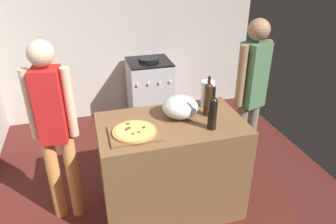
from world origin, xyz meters
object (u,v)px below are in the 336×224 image
pizza (134,131)px  stove (150,91)px  paper_towel_roll (207,94)px  mixing_bowl (180,107)px  person_in_stripes (54,126)px  person_in_red (251,92)px  wine_bottle_dark (213,112)px  wine_bottle_amber (208,98)px

pizza → stove: bearing=74.2°
paper_towel_roll → mixing_bowl: bearing=-155.5°
person_in_stripes → person_in_red: bearing=4.1°
stove → person_in_stripes: (-1.15, -1.63, 0.50)m
pizza → paper_towel_roll: (0.75, 0.34, 0.09)m
mixing_bowl → wine_bottle_dark: 0.33m
stove → person_in_red: 1.74m
wine_bottle_amber → person_in_stripes: 1.31m
paper_towel_roll → stove: size_ratio=0.27×
wine_bottle_amber → person_in_red: (0.56, 0.24, -0.11)m
wine_bottle_dark → person_in_stripes: size_ratio=0.22×
person_in_red → pizza: bearing=-162.1°
paper_towel_roll → person_in_stripes: size_ratio=0.15×
mixing_bowl → paper_towel_roll: size_ratio=1.26×
wine_bottle_amber → paper_towel_roll: bearing=69.0°
pizza → mixing_bowl: size_ratio=1.11×
stove → person_in_stripes: bearing=-125.3°
pizza → person_in_red: person_in_red is taller
mixing_bowl → wine_bottle_dark: wine_bottle_dark is taller
pizza → wine_bottle_amber: 0.72m
wine_bottle_amber → wine_bottle_dark: (-0.06, -0.24, -0.01)m
pizza → mixing_bowl: (0.44, 0.19, 0.06)m
mixing_bowl → wine_bottle_amber: wine_bottle_amber is taller
pizza → wine_bottle_amber: (0.68, 0.16, 0.13)m
wine_bottle_dark → pizza: bearing=173.3°
wine_bottle_dark → wine_bottle_amber: bearing=76.4°
wine_bottle_amber → person_in_stripes: person_in_stripes is taller
mixing_bowl → person_in_red: bearing=14.5°
wine_bottle_amber → person_in_red: person_in_red is taller
mixing_bowl → person_in_stripes: 1.06m
stove → person_in_red: (0.70, -1.50, 0.53)m
paper_towel_roll → person_in_red: size_ratio=0.15×
mixing_bowl → pizza: bearing=-156.2°
wine_bottle_dark → person_in_red: person_in_red is taller
wine_bottle_dark → stove: bearing=92.5°
pizza → mixing_bowl: bearing=23.8°
pizza → wine_bottle_amber: wine_bottle_amber is taller
person_in_red → mixing_bowl: bearing=-165.5°
pizza → wine_bottle_dark: 0.64m
mixing_bowl → paper_towel_roll: (0.31, 0.14, 0.03)m
pizza → person_in_red: size_ratio=0.21×
stove → pizza: bearing=-105.8°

